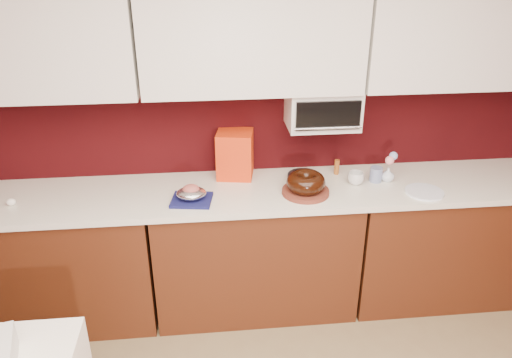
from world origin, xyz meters
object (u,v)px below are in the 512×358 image
Objects in this scene: toaster_oven at (322,108)px; bundt_cake at (306,182)px; blue_jar at (376,174)px; flower_vase at (388,174)px; foil_ham_nest at (191,193)px; coffee_mug at (356,177)px; pandoro_box at (235,154)px.

bundt_cake is (-0.14, -0.26, -0.39)m from toaster_oven.
flower_vase is at bearing -3.84° from blue_jar.
coffee_mug is at bearing 7.02° from foil_ham_nest.
foil_ham_nest is 0.58× the size of pandoro_box.
toaster_oven is 4.59× the size of blue_jar.
toaster_oven is 2.48× the size of foil_ham_nest.
toaster_oven is at bearing 159.94° from blue_jar.
coffee_mug is 1.03× the size of blue_jar.
foil_ham_nest is 1.80× the size of coffee_mug.
pandoro_box is 1.02m from flower_vase.
coffee_mug is 0.95× the size of flower_vase.
coffee_mug is at bearing -5.19° from pandoro_box.
coffee_mug reaches higher than foil_ham_nest.
foil_ham_nest is 0.46m from pandoro_box.
bundt_cake reaches higher than blue_jar.
bundt_cake is 1.34× the size of foil_ham_nest.
pandoro_box is at bearing 164.90° from coffee_mug.
foil_ham_nest is 1.72× the size of flower_vase.
foil_ham_nest is at bearing -161.29° from toaster_oven.
bundt_cake is 0.37m from coffee_mug.
toaster_oven reaches higher than foil_ham_nest.
blue_jar is at bearing 14.82° from bundt_cake.
pandoro_box is 3.21× the size of blue_jar.
pandoro_box is at bearing 49.42° from foil_ham_nest.
foil_ham_nest is at bearing -172.98° from coffee_mug.
toaster_oven is 0.49m from bundt_cake.
bundt_cake is at bearing -163.67° from coffee_mug.
toaster_oven is 0.50m from coffee_mug.
pandoro_box reaches higher than flower_vase.
blue_jar is at bearing -20.06° from toaster_oven.
pandoro_box is at bearing 174.85° from toaster_oven.
toaster_oven reaches higher than blue_jar.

